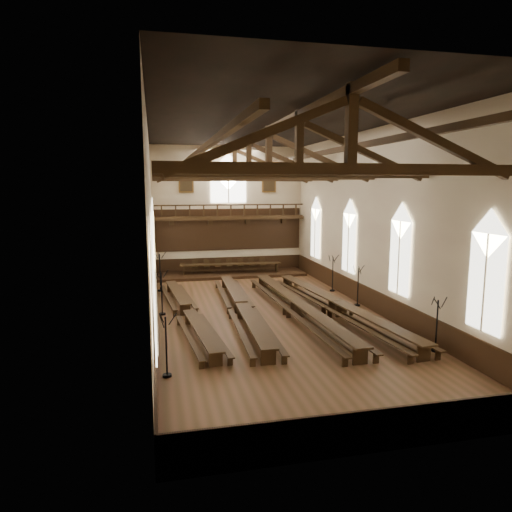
{
  "coord_description": "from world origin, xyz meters",
  "views": [
    {
      "loc": [
        -5.84,
        -23.03,
        6.9
      ],
      "look_at": [
        -0.33,
        1.5,
        3.03
      ],
      "focal_mm": 32.0,
      "sensor_mm": 36.0,
      "label": 1
    }
  ],
  "objects_px": {
    "high_table": "(231,265)",
    "candelabrum_left_mid": "(162,301)",
    "refectory_row_a": "(187,310)",
    "refectory_row_b": "(242,306)",
    "candelabrum_right_mid": "(358,294)",
    "candelabrum_left_near": "(167,358)",
    "candelabrum_left_far": "(160,279)",
    "candelabrum_right_far": "(332,280)",
    "candelabrum_right_near": "(436,335)",
    "refectory_row_d": "(337,304)",
    "refectory_row_c": "(298,305)",
    "dais": "(231,274)"
  },
  "relations": [
    {
      "from": "high_table",
      "to": "candelabrum_left_mid",
      "type": "xyz_separation_m",
      "value": [
        -5.45,
        -10.01,
        -0.08
      ]
    },
    {
      "from": "refectory_row_a",
      "to": "refectory_row_b",
      "type": "bearing_deg",
      "value": 1.43
    },
    {
      "from": "high_table",
      "to": "candelabrum_right_mid",
      "type": "distance_m",
      "value": 12.02
    },
    {
      "from": "high_table",
      "to": "candelabrum_right_mid",
      "type": "height_order",
      "value": "candelabrum_right_mid"
    },
    {
      "from": "candelabrum_right_mid",
      "to": "candelabrum_left_near",
      "type": "bearing_deg",
      "value": -145.27
    },
    {
      "from": "refectory_row_b",
      "to": "candelabrum_left_far",
      "type": "xyz_separation_m",
      "value": [
        -4.16,
        6.91,
        0.25
      ]
    },
    {
      "from": "refectory_row_b",
      "to": "candelabrum_right_mid",
      "type": "height_order",
      "value": "candelabrum_right_mid"
    },
    {
      "from": "candelabrum_left_far",
      "to": "candelabrum_right_far",
      "type": "bearing_deg",
      "value": -12.82
    },
    {
      "from": "refectory_row_a",
      "to": "candelabrum_left_near",
      "type": "relative_size",
      "value": 5.79
    },
    {
      "from": "candelabrum_left_mid",
      "to": "candelabrum_right_near",
      "type": "relative_size",
      "value": 1.04
    },
    {
      "from": "refectory_row_d",
      "to": "candelabrum_left_near",
      "type": "relative_size",
      "value": 6.22
    },
    {
      "from": "refectory_row_b",
      "to": "candelabrum_left_mid",
      "type": "xyz_separation_m",
      "value": [
        -4.16,
        1.16,
        0.19
      ]
    },
    {
      "from": "refectory_row_a",
      "to": "refectory_row_b",
      "type": "distance_m",
      "value": 2.91
    },
    {
      "from": "refectory_row_c",
      "to": "dais",
      "type": "height_order",
      "value": "refectory_row_c"
    },
    {
      "from": "refectory_row_b",
      "to": "candelabrum_left_far",
      "type": "relative_size",
      "value": 5.51
    },
    {
      "from": "candelabrum_right_mid",
      "to": "high_table",
      "type": "bearing_deg",
      "value": 118.03
    },
    {
      "from": "dais",
      "to": "candelabrum_left_far",
      "type": "distance_m",
      "value": 6.95
    },
    {
      "from": "candelabrum_right_near",
      "to": "dais",
      "type": "bearing_deg",
      "value": 107.27
    },
    {
      "from": "refectory_row_a",
      "to": "high_table",
      "type": "xyz_separation_m",
      "value": [
        4.2,
        11.24,
        0.33
      ]
    },
    {
      "from": "refectory_row_b",
      "to": "candelabrum_left_near",
      "type": "xyz_separation_m",
      "value": [
        -4.16,
        -7.14,
        0.17
      ]
    },
    {
      "from": "candelabrum_right_mid",
      "to": "candelabrum_right_far",
      "type": "bearing_deg",
      "value": 90.0
    },
    {
      "from": "refectory_row_d",
      "to": "candelabrum_right_near",
      "type": "xyz_separation_m",
      "value": [
        1.89,
        -6.09,
        0.14
      ]
    },
    {
      "from": "candelabrum_left_far",
      "to": "candelabrum_left_mid",
      "type": "bearing_deg",
      "value": -90.0
    },
    {
      "from": "candelabrum_left_far",
      "to": "candelabrum_right_near",
      "type": "relative_size",
      "value": 1.12
    },
    {
      "from": "candelabrum_right_far",
      "to": "refectory_row_d",
      "type": "bearing_deg",
      "value": -109.61
    },
    {
      "from": "refectory_row_b",
      "to": "candelabrum_right_near",
      "type": "distance_m",
      "value": 9.87
    },
    {
      "from": "refectory_row_b",
      "to": "candelabrum_right_near",
      "type": "bearing_deg",
      "value": -45.29
    },
    {
      "from": "refectory_row_d",
      "to": "candelabrum_right_far",
      "type": "bearing_deg",
      "value": 70.39
    },
    {
      "from": "refectory_row_b",
      "to": "high_table",
      "type": "relative_size",
      "value": 1.85
    },
    {
      "from": "candelabrum_right_near",
      "to": "candelabrum_right_far",
      "type": "xyz_separation_m",
      "value": [
        0.0,
        11.39,
        0.02
      ]
    },
    {
      "from": "refectory_row_d",
      "to": "candelabrum_left_near",
      "type": "xyz_separation_m",
      "value": [
        -9.21,
        -6.22,
        0.15
      ]
    },
    {
      "from": "candelabrum_right_near",
      "to": "high_table",
      "type": "bearing_deg",
      "value": 107.27
    },
    {
      "from": "candelabrum_left_mid",
      "to": "candelabrum_right_near",
      "type": "distance_m",
      "value": 13.78
    },
    {
      "from": "candelabrum_left_mid",
      "to": "candelabrum_right_mid",
      "type": "relative_size",
      "value": 1.03
    },
    {
      "from": "high_table",
      "to": "candelabrum_right_mid",
      "type": "bearing_deg",
      "value": -61.97
    },
    {
      "from": "candelabrum_left_mid",
      "to": "candelabrum_left_far",
      "type": "height_order",
      "value": "candelabrum_left_far"
    },
    {
      "from": "refectory_row_b",
      "to": "refectory_row_d",
      "type": "distance_m",
      "value": 5.13
    },
    {
      "from": "refectory_row_b",
      "to": "candelabrum_left_mid",
      "type": "distance_m",
      "value": 4.32
    },
    {
      "from": "refectory_row_c",
      "to": "candelabrum_left_mid",
      "type": "relative_size",
      "value": 6.06
    },
    {
      "from": "candelabrum_left_far",
      "to": "candelabrum_right_mid",
      "type": "distance_m",
      "value": 12.79
    },
    {
      "from": "refectory_row_b",
      "to": "candelabrum_right_mid",
      "type": "distance_m",
      "value": 6.96
    },
    {
      "from": "dais",
      "to": "high_table",
      "type": "bearing_deg",
      "value": 180.0
    },
    {
      "from": "high_table",
      "to": "refectory_row_c",
      "type": "bearing_deg",
      "value": -81.84
    },
    {
      "from": "refectory_row_d",
      "to": "candelabrum_left_mid",
      "type": "relative_size",
      "value": 6.05
    },
    {
      "from": "refectory_row_a",
      "to": "candelabrum_left_near",
      "type": "height_order",
      "value": "candelabrum_left_near"
    },
    {
      "from": "refectory_row_a",
      "to": "dais",
      "type": "xyz_separation_m",
      "value": [
        4.2,
        11.24,
        -0.39
      ]
    },
    {
      "from": "refectory_row_b",
      "to": "candelabrum_right_near",
      "type": "xyz_separation_m",
      "value": [
        6.94,
        -7.01,
        0.16
      ]
    },
    {
      "from": "candelabrum_right_near",
      "to": "refectory_row_c",
      "type": "bearing_deg",
      "value": 121.67
    },
    {
      "from": "refectory_row_d",
      "to": "candelabrum_right_far",
      "type": "height_order",
      "value": "candelabrum_right_far"
    },
    {
      "from": "candelabrum_left_mid",
      "to": "high_table",
      "type": "bearing_deg",
      "value": 61.43
    }
  ]
}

